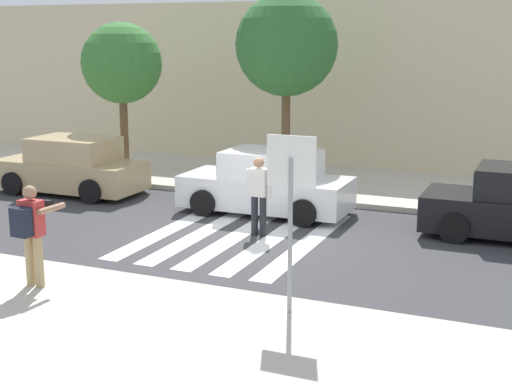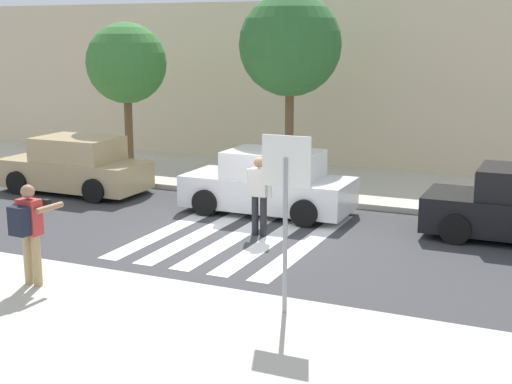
# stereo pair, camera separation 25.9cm
# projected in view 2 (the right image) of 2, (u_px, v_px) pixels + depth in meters

# --- Properties ---
(ground_plane) EXTENTS (120.00, 120.00, 0.00)m
(ground_plane) POSITION_uv_depth(u_px,v_px,m) (234.00, 238.00, 15.33)
(ground_plane) COLOR #38383A
(sidewalk_near) EXTENTS (60.00, 6.00, 0.14)m
(sidewalk_near) POSITION_uv_depth(u_px,v_px,m) (38.00, 347.00, 9.79)
(sidewalk_near) COLOR beige
(sidewalk_near) RESTS_ON ground
(sidewalk_far) EXTENTS (60.00, 4.80, 0.14)m
(sidewalk_far) POSITION_uv_depth(u_px,v_px,m) (324.00, 183.00, 20.67)
(sidewalk_far) COLOR beige
(sidewalk_far) RESTS_ON ground
(building_facade_far) EXTENTS (56.00, 4.00, 5.34)m
(building_facade_far) POSITION_uv_depth(u_px,v_px,m) (368.00, 83.00, 24.03)
(building_facade_far) COLOR beige
(building_facade_far) RESTS_ON ground
(crosswalk_stripe_0) EXTENTS (0.44, 5.20, 0.01)m
(crosswalk_stripe_0) POSITION_uv_depth(u_px,v_px,m) (175.00, 227.00, 16.14)
(crosswalk_stripe_0) COLOR silver
(crosswalk_stripe_0) RESTS_ON ground
(crosswalk_stripe_1) EXTENTS (0.44, 5.20, 0.01)m
(crosswalk_stripe_1) POSITION_uv_depth(u_px,v_px,m) (206.00, 231.00, 15.83)
(crosswalk_stripe_1) COLOR silver
(crosswalk_stripe_1) RESTS_ON ground
(crosswalk_stripe_2) EXTENTS (0.44, 5.20, 0.01)m
(crosswalk_stripe_2) POSITION_uv_depth(u_px,v_px,m) (238.00, 235.00, 15.51)
(crosswalk_stripe_2) COLOR silver
(crosswalk_stripe_2) RESTS_ON ground
(crosswalk_stripe_3) EXTENTS (0.44, 5.20, 0.01)m
(crosswalk_stripe_3) POSITION_uv_depth(u_px,v_px,m) (272.00, 239.00, 15.19)
(crosswalk_stripe_3) COLOR silver
(crosswalk_stripe_3) RESTS_ON ground
(crosswalk_stripe_4) EXTENTS (0.44, 5.20, 0.01)m
(crosswalk_stripe_4) POSITION_uv_depth(u_px,v_px,m) (307.00, 244.00, 14.87)
(crosswalk_stripe_4) COLOR silver
(crosswalk_stripe_4) RESTS_ON ground
(stop_sign) EXTENTS (0.76, 0.08, 2.71)m
(stop_sign) POSITION_uv_depth(u_px,v_px,m) (286.00, 185.00, 10.43)
(stop_sign) COLOR gray
(stop_sign) RESTS_ON sidewalk_near
(photographer_with_backpack) EXTENTS (0.62, 0.87, 1.72)m
(photographer_with_backpack) POSITION_uv_depth(u_px,v_px,m) (29.00, 226.00, 11.80)
(photographer_with_backpack) COLOR tan
(photographer_with_backpack) RESTS_ON sidewalk_near
(pedestrian_crossing) EXTENTS (0.58, 0.25, 1.72)m
(pedestrian_crossing) POSITION_uv_depth(u_px,v_px,m) (259.00, 192.00, 15.29)
(pedestrian_crossing) COLOR #232328
(pedestrian_crossing) RESTS_ON ground
(parked_car_tan) EXTENTS (4.10, 1.92, 1.55)m
(parked_car_tan) POSITION_uv_depth(u_px,v_px,m) (76.00, 166.00, 19.60)
(parked_car_tan) COLOR tan
(parked_car_tan) RESTS_ON ground
(parked_car_white) EXTENTS (4.10, 1.92, 1.55)m
(parked_car_white) POSITION_uv_depth(u_px,v_px,m) (269.00, 184.00, 17.29)
(parked_car_white) COLOR white
(parked_car_white) RESTS_ON ground
(street_tree_west) EXTENTS (2.38, 2.38, 4.51)m
(street_tree_west) POSITION_uv_depth(u_px,v_px,m) (126.00, 64.00, 21.01)
(street_tree_west) COLOR brown
(street_tree_west) RESTS_ON sidewalk_far
(street_tree_center) EXTENTS (2.79, 2.79, 5.26)m
(street_tree_center) POSITION_uv_depth(u_px,v_px,m) (290.00, 45.00, 19.30)
(street_tree_center) COLOR brown
(street_tree_center) RESTS_ON sidewalk_far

